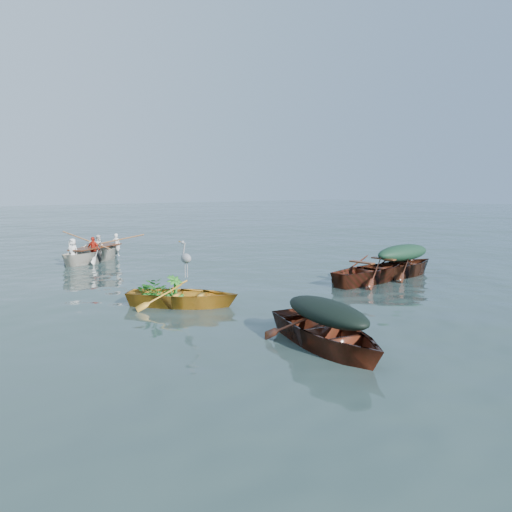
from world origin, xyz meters
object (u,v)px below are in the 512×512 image
(dark_covered_boat, at_px, (326,348))
(open_wooden_boat, at_px, (372,282))
(rowed_boat, at_px, (96,261))
(heron, at_px, (186,265))
(yellow_dinghy, at_px, (183,306))
(green_tarp_boat, at_px, (402,276))

(dark_covered_boat, relative_size, open_wooden_boat, 0.86)
(open_wooden_boat, xyz_separation_m, rowed_boat, (-5.35, 8.93, 0.00))
(rowed_boat, height_order, heron, heron)
(open_wooden_boat, bearing_deg, heron, 73.46)
(yellow_dinghy, relative_size, open_wooden_boat, 0.74)
(green_tarp_boat, xyz_separation_m, heron, (-7.15, 0.86, 0.91))
(yellow_dinghy, bearing_deg, rowed_boat, 37.97)
(dark_covered_boat, height_order, green_tarp_boat, green_tarp_boat)
(green_tarp_boat, distance_m, heron, 7.26)
(yellow_dinghy, xyz_separation_m, heron, (0.33, 0.44, 0.91))
(dark_covered_boat, height_order, open_wooden_boat, open_wooden_boat)
(open_wooden_boat, bearing_deg, green_tarp_boat, -91.74)
(heron, bearing_deg, green_tarp_boat, -54.69)
(yellow_dinghy, bearing_deg, dark_covered_boat, -129.69)
(rowed_boat, xyz_separation_m, heron, (-0.29, -7.94, 0.91))
(open_wooden_boat, height_order, rowed_boat, open_wooden_boat)
(rowed_boat, relative_size, heron, 4.74)
(open_wooden_boat, distance_m, rowed_boat, 10.41)
(dark_covered_boat, bearing_deg, green_tarp_boat, 37.27)
(yellow_dinghy, distance_m, green_tarp_boat, 7.50)
(yellow_dinghy, distance_m, heron, 1.06)
(yellow_dinghy, height_order, open_wooden_boat, open_wooden_boat)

